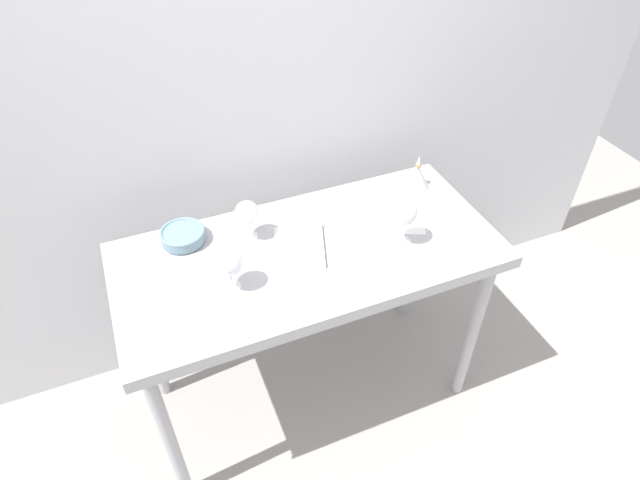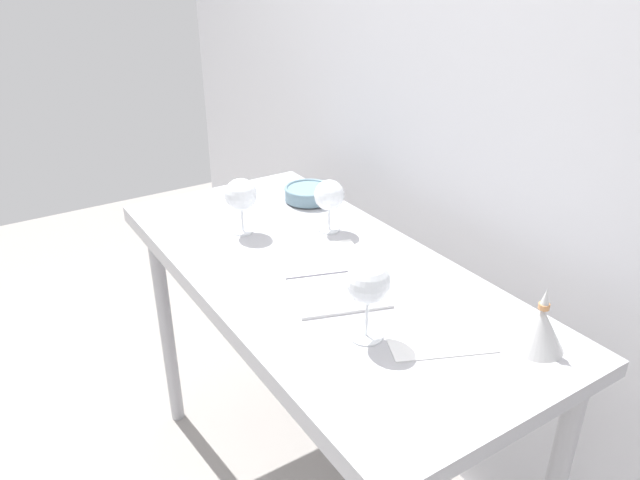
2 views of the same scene
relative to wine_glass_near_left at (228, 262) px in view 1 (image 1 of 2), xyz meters
name	(u,v)px [view 1 (image 1 of 2)]	position (x,y,z in m)	size (l,w,h in m)	color
ground_plane	(311,389)	(0.31, 0.08, -1.02)	(6.00, 6.00, 0.00)	gray
back_wall	(259,91)	(0.31, 0.57, 0.28)	(3.80, 0.04, 2.60)	silver
steel_counter	(309,271)	(0.31, 0.08, -0.22)	(1.40, 0.65, 0.90)	#A7A7AC
wine_glass_near_left	(228,262)	(0.00, 0.00, 0.00)	(0.10, 0.10, 0.17)	white
wine_glass_near_right	(404,213)	(0.64, -0.01, 0.02)	(0.10, 0.10, 0.19)	white
wine_glass_far_left	(247,214)	(0.13, 0.23, -0.01)	(0.09, 0.09, 0.16)	white
open_notebook	(325,246)	(0.37, 0.07, -0.11)	(0.42, 0.33, 0.01)	silver
tasting_sheet_upper	(402,215)	(0.72, 0.12, -0.12)	(0.16, 0.23, 0.00)	white
tasting_bowl	(183,235)	(-0.10, 0.30, -0.09)	(0.16, 0.16, 0.05)	beige
decanter_funnel	(417,176)	(0.87, 0.28, -0.07)	(0.11, 0.11, 0.15)	silver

